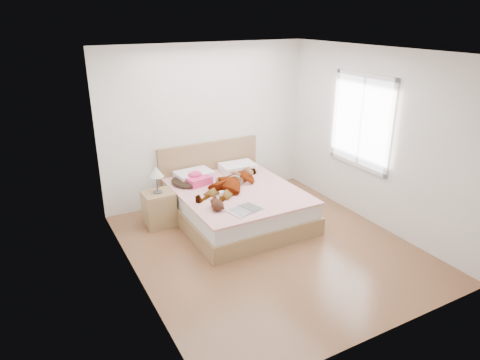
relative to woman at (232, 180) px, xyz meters
The scene contains 11 objects.
ground 1.25m from the woman, 89.21° to the right, with size 4.00×4.00×0.00m, color #4F2D18.
woman is the anchor object (origin of this frame).
hair 0.73m from the woman, 141.71° to the left, with size 0.45×0.56×0.08m, color black.
phone 0.64m from the woman, 141.34° to the left, with size 0.05×0.10×0.01m, color silver.
room_shell 2.15m from the woman, 23.81° to the right, with size 4.00×4.00×4.00m.
bed 0.35m from the woman, 74.63° to the right, with size 1.80×2.08×1.00m.
towel 0.56m from the woman, 139.19° to the left, with size 0.44×0.39×0.20m.
magazine 0.88m from the woman, 105.14° to the right, with size 0.51×0.40×0.03m.
coffee_mug 0.46m from the woman, 134.55° to the right, with size 0.14×0.11×0.10m.
plush_toy 0.85m from the woman, 131.17° to the right, with size 0.18×0.26×0.15m.
nightstand 1.17m from the woman, 166.00° to the left, with size 0.44×0.39×0.94m.
Camera 1 is at (-2.82, -4.35, 3.02)m, focal length 32.00 mm.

